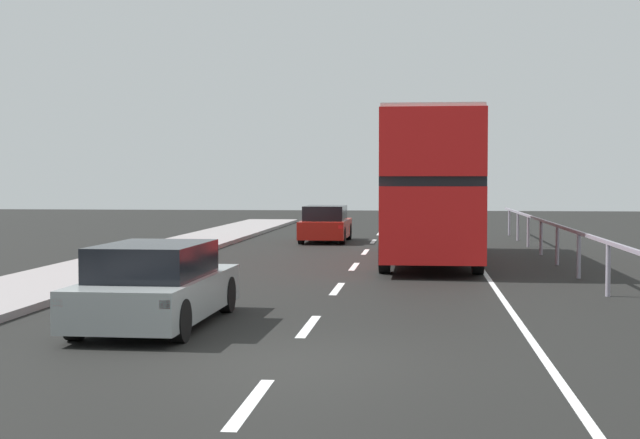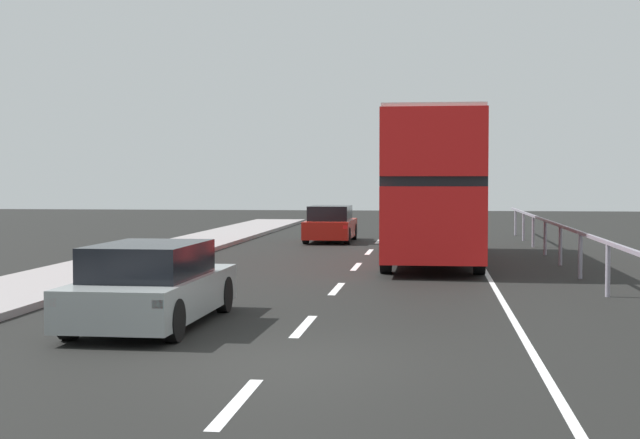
# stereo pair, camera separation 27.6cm
# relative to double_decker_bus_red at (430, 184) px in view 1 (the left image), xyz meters

# --- Properties ---
(ground_plane) EXTENTS (75.64, 120.00, 0.10)m
(ground_plane) POSITION_rel_double_decker_bus_red_xyz_m (-2.08, -15.19, -2.30)
(ground_plane) COLOR black
(lane_paint_markings) EXTENTS (3.57, 46.00, 0.01)m
(lane_paint_markings) POSITION_rel_double_decker_bus_red_xyz_m (0.07, -6.57, -2.25)
(lane_paint_markings) COLOR silver
(lane_paint_markings) RESTS_ON ground
(bridge_side_railing) EXTENTS (0.10, 42.00, 1.14)m
(bridge_side_railing) POSITION_rel_double_decker_bus_red_xyz_m (3.52, -6.19, -1.33)
(bridge_side_railing) COLOR gray
(bridge_side_railing) RESTS_ON ground
(double_decker_bus_red) EXTENTS (2.65, 10.63, 4.20)m
(double_decker_bus_red) POSITION_rel_double_decker_bus_red_xyz_m (0.00, 0.00, 0.00)
(double_decker_bus_red) COLOR red
(double_decker_bus_red) RESTS_ON ground
(hatchback_car_near) EXTENTS (1.84, 4.53, 1.35)m
(hatchback_car_near) POSITION_rel_double_decker_bus_red_xyz_m (-4.54, -12.62, -1.60)
(hatchback_car_near) COLOR gray
(hatchback_car_near) RESTS_ON ground
(sedan_car_ahead) EXTENTS (1.75, 4.21, 1.39)m
(sedan_car_ahead) POSITION_rel_double_decker_bus_red_xyz_m (-3.89, 8.06, -1.59)
(sedan_car_ahead) COLOR maroon
(sedan_car_ahead) RESTS_ON ground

